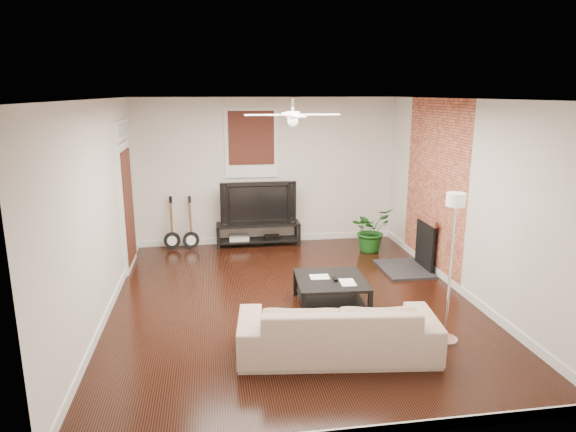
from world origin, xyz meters
name	(u,v)px	position (x,y,z in m)	size (l,w,h in m)	color
room	(293,205)	(0.00, 0.00, 1.40)	(5.01, 6.01, 2.81)	black
brick_accent	(434,187)	(2.49, 1.00, 1.40)	(0.02, 2.20, 2.80)	#9B4732
fireplace	(414,243)	(2.20, 1.00, 0.46)	(0.80, 1.10, 0.92)	black
window_back	(251,143)	(-0.30, 2.97, 1.95)	(1.00, 0.06, 1.30)	#37140F
door_left	(127,194)	(-2.46, 1.90, 1.25)	(0.08, 1.00, 2.50)	white
tv_stand	(258,234)	(-0.21, 2.78, 0.22)	(1.59, 0.42, 0.45)	black
tv	(258,202)	(-0.21, 2.80, 0.86)	(1.43, 0.19, 0.82)	black
coffee_table	(331,292)	(0.50, -0.23, 0.20)	(0.94, 0.94, 0.39)	black
sofa	(337,327)	(0.26, -1.54, 0.32)	(2.21, 0.87, 0.65)	#BEA48E
floor_lamp	(450,269)	(1.61, -1.44, 0.90)	(0.30, 0.30, 1.81)	white
potted_plant	(371,230)	(1.82, 2.10, 0.41)	(0.74, 0.64, 0.82)	#175217
guitar_left	(171,224)	(-1.84, 2.75, 0.50)	(0.31, 0.22, 1.00)	black
guitar_right	(190,223)	(-1.49, 2.72, 0.50)	(0.31, 0.22, 1.00)	black
ceiling_fan	(293,115)	(0.00, 0.00, 2.60)	(1.24, 1.24, 0.32)	white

